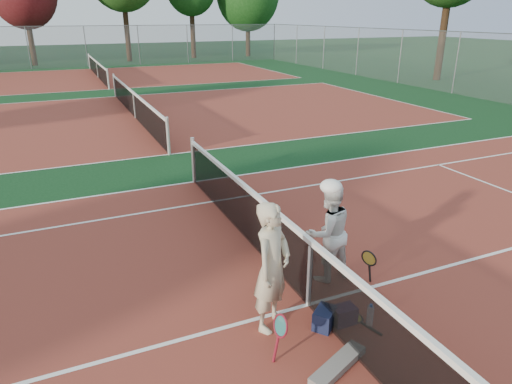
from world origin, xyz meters
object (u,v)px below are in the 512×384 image
player_a (272,267)px  racket_red (280,338)px  player_b (328,232)px  net_main (310,273)px  racket_spare (353,317)px  water_bottle (370,316)px  sports_bag_navy (325,318)px  racket_black_held (368,268)px  sports_bag_purple (344,315)px

player_a → racket_red: 0.85m
player_b → net_main: bearing=38.0°
net_main → racket_spare: 0.81m
player_a → racket_red: player_a is taller
player_b → water_bottle: size_ratio=5.10×
player_a → sports_bag_navy: size_ratio=5.19×
player_b → racket_black_held: bearing=131.9°
sports_bag_navy → sports_bag_purple: (0.27, -0.03, -0.01)m
sports_bag_navy → sports_bag_purple: bearing=-7.3°
net_main → sports_bag_navy: 0.63m
racket_red → racket_black_held: size_ratio=1.01×
racket_black_held → sports_bag_purple: racket_black_held is taller
racket_black_held → sports_bag_navy: (-1.10, -0.58, -0.16)m
player_b → racket_red: player_b is taller
racket_red → water_bottle: bearing=-9.0°
player_a → sports_bag_navy: player_a is taller
racket_black_held → racket_spare: (-0.65, -0.58, -0.28)m
net_main → racket_red: 1.17m
player_a → player_b: 1.45m
player_b → racket_red: bearing=39.5°
player_b → racket_black_held: 0.78m
player_b → sports_bag_purple: 1.30m
sports_bag_purple → water_bottle: bearing=-35.4°
player_a → racket_spare: size_ratio=2.87×
sports_bag_purple → water_bottle: 0.33m
player_b → sports_bag_navy: bearing=54.4°
player_b → racket_spare: (-0.21, -1.03, -0.75)m
racket_spare → player_b: bearing=-26.5°
net_main → racket_black_held: size_ratio=18.76×
racket_spare → sports_bag_navy: 0.46m
racket_black_held → water_bottle: bearing=28.8°
player_a → racket_spare: player_a is taller
racket_red → sports_bag_purple: racket_red is taller
water_bottle → player_b: bearing=84.7°
net_main → racket_red: bearing=-136.7°
sports_bag_purple → water_bottle: water_bottle is taller
player_b → sports_bag_purple: bearing=67.1°
sports_bag_navy → sports_bag_purple: sports_bag_navy is taller
sports_bag_navy → water_bottle: (0.54, -0.23, 0.02)m
net_main → player_b: bearing=40.9°
racket_red → sports_bag_navy: bearing=8.5°
net_main → racket_black_held: net_main is taller
racket_red → racket_spare: 1.30m
racket_red → racket_black_held: 2.08m
player_a → sports_bag_navy: bearing=-63.6°
sports_bag_navy → water_bottle: bearing=-22.7°
racket_black_held → sports_bag_purple: size_ratio=1.92×
net_main → player_b: player_b is taller
racket_red → sports_bag_purple: (1.06, 0.26, -0.17)m
player_b → racket_red: (-1.45, -1.32, -0.47)m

